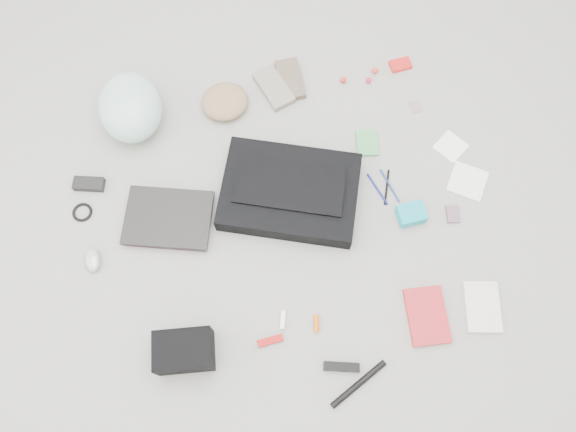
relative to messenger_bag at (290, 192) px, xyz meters
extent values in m
plane|color=gray|center=(-0.03, -0.10, -0.04)|extent=(4.00, 4.00, 0.00)
cube|color=black|center=(0.00, 0.00, 0.00)|extent=(0.62, 0.53, 0.09)
cube|color=black|center=(0.00, 0.00, 0.05)|extent=(0.45, 0.33, 0.01)
cube|color=#471721|center=(-0.48, 0.00, -0.03)|extent=(0.36, 0.31, 0.02)
cube|color=black|center=(-0.48, 0.00, -0.01)|extent=(0.38, 0.32, 0.02)
ellipsoid|color=#ABD4CB|center=(-0.54, 0.48, 0.05)|extent=(0.26, 0.32, 0.19)
ellipsoid|color=#8D7050|center=(-0.17, 0.46, -0.01)|extent=(0.21, 0.20, 0.07)
cube|color=gray|center=(0.05, 0.49, -0.03)|extent=(0.15, 0.22, 0.03)
cube|color=brown|center=(0.12, 0.52, -0.03)|extent=(0.10, 0.20, 0.03)
cube|color=black|center=(-0.76, 0.22, -0.03)|extent=(0.13, 0.08, 0.03)
torus|color=black|center=(-0.80, 0.11, -0.04)|extent=(0.08, 0.08, 0.01)
ellipsoid|color=#9E9E9E|center=(-0.78, -0.09, -0.02)|extent=(0.06, 0.10, 0.04)
cube|color=black|center=(-0.49, -0.51, 0.02)|extent=(0.22, 0.16, 0.13)
cube|color=#A00A08|center=(-0.19, -0.53, -0.04)|extent=(0.09, 0.03, 0.01)
cylinder|color=white|center=(-0.13, -0.47, -0.03)|extent=(0.04, 0.07, 0.02)
cylinder|color=#D95804|center=(-0.02, -0.51, -0.03)|extent=(0.03, 0.06, 0.02)
cube|color=black|center=(0.03, -0.68, -0.03)|extent=(0.13, 0.07, 0.03)
cylinder|color=black|center=(0.07, -0.75, -0.03)|extent=(0.23, 0.12, 0.02)
cube|color=red|center=(0.38, -0.57, -0.03)|extent=(0.16, 0.22, 0.02)
cube|color=beige|center=(0.58, -0.59, -0.03)|extent=(0.16, 0.21, 0.02)
cube|color=#418B4E|center=(0.36, 0.15, -0.04)|extent=(0.11, 0.13, 0.01)
cylinder|color=navy|center=(0.34, -0.05, -0.04)|extent=(0.05, 0.15, 0.01)
cylinder|color=black|center=(0.38, -0.05, -0.04)|extent=(0.07, 0.14, 0.01)
cylinder|color=navy|center=(0.40, -0.05, -0.04)|extent=(0.04, 0.15, 0.01)
cube|color=#0E9CB4|center=(0.44, -0.19, -0.02)|extent=(0.10, 0.08, 0.05)
cube|color=#755467|center=(0.60, -0.22, -0.04)|extent=(0.06, 0.08, 0.01)
cube|color=white|center=(0.69, 0.06, -0.04)|extent=(0.15, 0.15, 0.01)
cube|color=silver|center=(0.70, -0.10, -0.04)|extent=(0.19, 0.19, 0.01)
sphere|color=red|center=(0.34, 0.46, -0.03)|extent=(0.03, 0.03, 0.03)
sphere|color=red|center=(0.45, 0.44, -0.03)|extent=(0.03, 0.03, 0.02)
sphere|color=red|center=(0.49, 0.48, -0.03)|extent=(0.03, 0.03, 0.03)
cube|color=red|center=(0.60, 0.49, -0.03)|extent=(0.09, 0.06, 0.02)
cube|color=gray|center=(0.61, 0.28, -0.04)|extent=(0.05, 0.05, 0.00)
camera|label=1|loc=(-0.20, -0.83, 1.99)|focal=35.00mm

